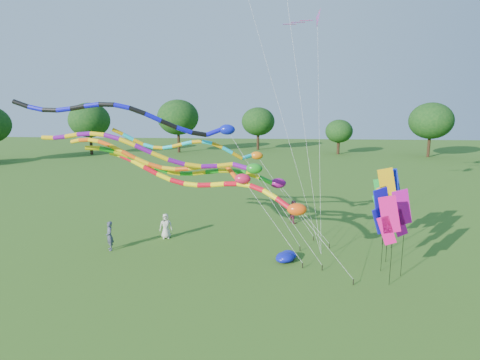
# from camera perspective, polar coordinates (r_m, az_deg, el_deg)

# --- Properties ---
(ground) EXTENTS (160.00, 160.00, 0.00)m
(ground) POSITION_cam_1_polar(r_m,az_deg,el_deg) (20.04, 5.49, -15.27)
(ground) COLOR #285D18
(ground) RESTS_ON ground
(tree_ring) EXTENTS (119.88, 118.44, 9.30)m
(tree_ring) POSITION_cam_1_polar(r_m,az_deg,el_deg) (20.86, -4.51, 1.48)
(tree_ring) COLOR #382314
(tree_ring) RESTS_ON ground
(tube_kite_red) EXTENTS (13.89, 5.44, 6.42)m
(tube_kite_red) POSITION_cam_1_polar(r_m,az_deg,el_deg) (22.38, -2.56, -1.01)
(tube_kite_red) COLOR black
(tube_kite_red) RESTS_ON ground
(tube_kite_orange) EXTENTS (14.08, 3.62, 7.29)m
(tube_kite_orange) POSITION_cam_1_polar(r_m,az_deg,el_deg) (23.50, -9.27, 2.38)
(tube_kite_orange) COLOR black
(tube_kite_orange) RESTS_ON ground
(tube_kite_purple) EXTENTS (15.65, 1.74, 7.90)m
(tube_kite_purple) POSITION_cam_1_polar(r_m,az_deg,el_deg) (21.93, -10.21, 3.64)
(tube_kite_purple) COLOR black
(tube_kite_purple) RESTS_ON ground
(tube_kite_blue) EXTENTS (15.79, 2.10, 9.53)m
(tube_kite_blue) POSITION_cam_1_polar(r_m,az_deg,el_deg) (22.91, -12.96, 8.43)
(tube_kite_blue) COLOR black
(tube_kite_blue) RESTS_ON ground
(tube_kite_cyan) EXTENTS (12.24, 1.66, 7.75)m
(tube_kite_cyan) POSITION_cam_1_polar(r_m,az_deg,el_deg) (24.50, -4.98, 4.48)
(tube_kite_cyan) COLOR black
(tube_kite_cyan) RESTS_ON ground
(tube_kite_green) EXTENTS (14.42, 1.09, 6.90)m
(tube_kite_green) POSITION_cam_1_polar(r_m,az_deg,el_deg) (24.04, -4.52, 1.21)
(tube_kite_green) COLOR black
(tube_kite_green) RESTS_ON ground
(delta_kite_high_c) EXTENTS (2.87, 6.66, 15.28)m
(delta_kite_high_c) POSITION_cam_1_polar(r_m,az_deg,el_deg) (28.58, 10.93, 21.70)
(delta_kite_high_c) COLOR black
(delta_kite_high_c) RESTS_ON ground
(banner_pole_blue_b) EXTENTS (1.14, 0.40, 4.99)m
(banner_pole_blue_b) POSITION_cam_1_polar(r_m,az_deg,el_deg) (25.80, 20.71, -1.19)
(banner_pole_blue_b) COLOR black
(banner_pole_blue_b) RESTS_ON ground
(banner_pole_magenta_a) EXTENTS (1.16, 0.22, 4.55)m
(banner_pole_magenta_a) POSITION_cam_1_polar(r_m,az_deg,el_deg) (20.54, 20.37, -5.42)
(banner_pole_magenta_a) COLOR black
(banner_pole_magenta_a) RESTS_ON ground
(banner_pole_orange) EXTENTS (1.16, 0.14, 5.41)m
(banner_pole_orange) POSITION_cam_1_polar(r_m,az_deg,el_deg) (23.26, 20.08, -1.37)
(banner_pole_orange) COLOR black
(banner_pole_orange) RESTS_ON ground
(banner_pole_green) EXTENTS (1.16, 0.27, 4.29)m
(banner_pole_green) POSITION_cam_1_polar(r_m,az_deg,el_deg) (26.42, 19.45, -2.34)
(banner_pole_green) COLOR black
(banner_pole_green) RESTS_ON ground
(banner_pole_magenta_b) EXTENTS (1.16, 0.26, 4.63)m
(banner_pole_magenta_b) POSITION_cam_1_polar(r_m,az_deg,el_deg) (21.77, 21.91, -4.40)
(banner_pole_magenta_b) COLOR black
(banner_pole_magenta_b) RESTS_ON ground
(banner_pole_violet) EXTENTS (1.16, 0.27, 5.09)m
(banner_pole_violet) POSITION_cam_1_polar(r_m,az_deg,el_deg) (25.23, 20.15, -1.18)
(banner_pole_violet) COLOR black
(banner_pole_violet) RESTS_ON ground
(banner_pole_blue_a) EXTENTS (1.10, 0.54, 4.61)m
(banner_pole_blue_a) POSITION_cam_1_polar(r_m,az_deg,el_deg) (21.96, 19.43, -4.17)
(banner_pole_blue_a) COLOR black
(banner_pole_blue_a) RESTS_ON ground
(blue_nylon_heap) EXTENTS (1.24, 1.04, 0.46)m
(blue_nylon_heap) POSITION_cam_1_polar(r_m,az_deg,el_deg) (23.57, 7.34, -10.63)
(blue_nylon_heap) COLOR #0C14A6
(blue_nylon_heap) RESTS_ON ground
(person_a) EXTENTS (0.92, 0.71, 1.66)m
(person_a) POSITION_cam_1_polar(r_m,az_deg,el_deg) (27.01, -10.51, -6.45)
(person_a) COLOR beige
(person_a) RESTS_ON ground
(person_b) EXTENTS (0.72, 0.78, 1.79)m
(person_b) POSITION_cam_1_polar(r_m,az_deg,el_deg) (25.72, -18.05, -7.57)
(person_b) COLOR #40435A
(person_b) RESTS_ON ground
(person_c) EXTENTS (0.97, 1.04, 1.70)m
(person_c) POSITION_cam_1_polar(r_m,az_deg,el_deg) (30.16, 7.59, -4.46)
(person_c) COLOR brown
(person_c) RESTS_ON ground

